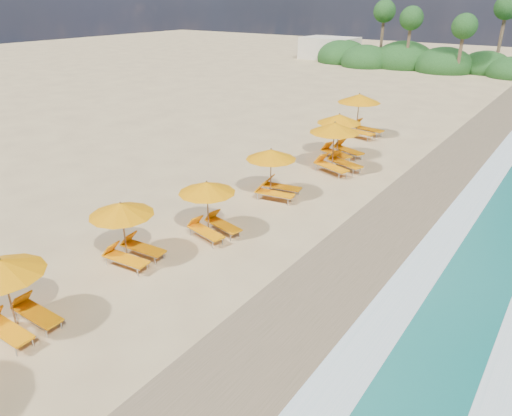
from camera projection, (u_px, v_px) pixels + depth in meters
ground at (256, 238)px, 16.80m from camera, size 160.00×160.00×0.00m
wet_sand at (360, 273)px, 14.69m from camera, size 4.00×160.00×0.01m
surf_foam at (449, 303)px, 13.25m from camera, size 4.00×160.00×0.01m
station_2 at (11, 292)px, 11.75m from camera, size 2.29×2.12×2.10m
station_3 at (127, 229)px, 14.92m from camera, size 2.39×2.25×2.09m
station_4 at (210, 206)px, 16.61m from camera, size 2.50×2.40×2.06m
station_5 at (274, 170)px, 19.79m from camera, size 2.59×2.48×2.16m
station_6 at (336, 144)px, 22.68m from camera, size 3.13×3.06×2.46m
station_7 at (341, 133)px, 24.65m from camera, size 3.03×2.97×2.37m
station_8 at (361, 112)px, 28.38m from camera, size 3.09×2.93×2.63m
treeline at (411, 60)px, 55.38m from camera, size 25.80×8.80×9.74m
beach_building at (329, 48)px, 63.43m from camera, size 7.00×5.00×2.80m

